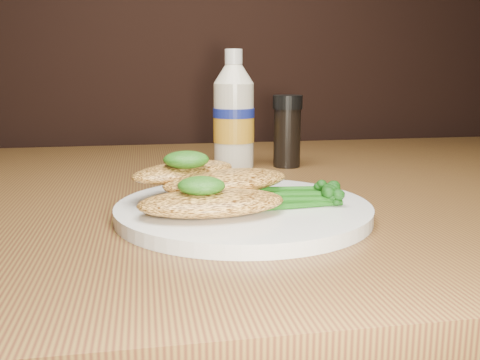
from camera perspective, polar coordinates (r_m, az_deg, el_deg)
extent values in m
cylinder|color=white|center=(0.55, 0.36, -3.23)|extent=(0.26, 0.26, 0.01)
ellipsoid|color=#F8B04E|center=(0.50, -3.03, -2.41)|extent=(0.14, 0.08, 0.02)
ellipsoid|color=#F8B04E|center=(0.56, -1.41, -0.12)|extent=(0.16, 0.12, 0.02)
ellipsoid|color=#F8B04E|center=(0.57, -5.93, 0.90)|extent=(0.14, 0.12, 0.02)
ellipsoid|color=#093708|center=(0.50, -4.13, -0.60)|extent=(0.05, 0.05, 0.02)
ellipsoid|color=#093708|center=(0.56, -5.73, 2.16)|extent=(0.05, 0.05, 0.02)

